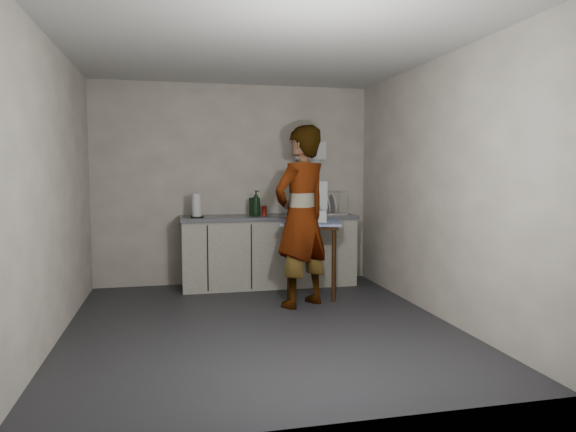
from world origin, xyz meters
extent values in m
plane|color=#26262B|center=(0.00, 0.00, 0.00)|extent=(4.00, 4.00, 0.00)
cube|color=#B1A99A|center=(0.00, 1.99, 1.30)|extent=(3.60, 0.02, 2.60)
cube|color=#B1A99A|center=(1.79, 0.00, 1.30)|extent=(0.02, 4.00, 2.60)
cube|color=#B1A99A|center=(-1.79, 0.00, 1.30)|extent=(0.02, 4.00, 2.60)
cube|color=silver|center=(0.00, 0.00, 2.60)|extent=(3.60, 4.00, 0.01)
cube|color=black|center=(0.40, 1.70, 0.04)|extent=(2.20, 0.52, 0.08)
cube|color=beige|center=(0.40, 1.70, 0.43)|extent=(2.20, 0.58, 0.86)
cube|color=#52545D|center=(0.40, 1.70, 0.89)|extent=(2.24, 0.62, 0.05)
cube|color=black|center=(-0.40, 1.41, 0.43)|extent=(0.02, 0.01, 0.80)
cube|color=black|center=(0.13, 1.41, 0.43)|extent=(0.02, 0.01, 0.80)
cube|color=black|center=(0.67, 1.41, 0.43)|extent=(0.01, 0.01, 0.80)
cube|color=black|center=(1.20, 1.41, 0.43)|extent=(0.02, 0.01, 0.80)
cube|color=white|center=(1.00, 1.92, 1.75)|extent=(0.42, 0.16, 0.24)
cube|color=white|center=(1.00, 1.97, 1.61)|extent=(0.30, 0.06, 0.04)
cube|color=black|center=(0.95, 1.83, 1.91)|extent=(0.14, 0.02, 0.10)
cylinder|color=#361A0C|center=(0.48, 0.87, 0.41)|extent=(0.04, 0.04, 0.82)
cylinder|color=#361A0C|center=(0.96, 0.71, 0.41)|extent=(0.04, 0.04, 0.82)
cylinder|color=#361A0C|center=(0.64, 1.35, 0.41)|extent=(0.04, 0.04, 0.82)
cylinder|color=#361A0C|center=(1.12, 1.19, 0.41)|extent=(0.04, 0.04, 0.82)
cube|color=#361A0C|center=(0.80, 1.03, 0.84)|extent=(0.77, 0.77, 0.04)
cube|color=#1B47A7|center=(0.80, 1.03, 0.87)|extent=(0.87, 0.87, 0.03)
imported|color=#B2A593|center=(0.56, 0.63, 0.98)|extent=(0.86, 0.77, 1.96)
imported|color=black|center=(0.23, 1.65, 1.07)|extent=(0.17, 0.18, 0.32)
cylinder|color=red|center=(0.35, 1.76, 0.97)|extent=(0.06, 0.06, 0.12)
cylinder|color=black|center=(0.18, 1.71, 1.03)|extent=(0.07, 0.07, 0.23)
cylinder|color=black|center=(-0.51, 1.60, 0.92)|extent=(0.17, 0.17, 0.02)
cylinder|color=white|center=(-0.51, 1.60, 1.07)|extent=(0.11, 0.11, 0.28)
cube|color=silver|center=(1.19, 1.67, 0.92)|extent=(0.45, 0.33, 0.02)
cylinder|color=silver|center=(0.99, 1.53, 1.08)|extent=(0.01, 0.01, 0.29)
cylinder|color=silver|center=(1.39, 1.53, 1.08)|extent=(0.01, 0.01, 0.29)
cylinder|color=silver|center=(0.99, 1.82, 1.08)|extent=(0.01, 0.01, 0.29)
cylinder|color=silver|center=(1.39, 1.82, 1.08)|extent=(0.01, 0.01, 0.29)
cylinder|color=white|center=(1.08, 1.67, 1.05)|extent=(0.06, 0.24, 0.24)
cylinder|color=white|center=(1.16, 1.67, 1.05)|extent=(0.06, 0.24, 0.24)
cylinder|color=white|center=(1.25, 1.67, 1.05)|extent=(0.06, 0.24, 0.24)
cube|color=white|center=(0.81, 1.04, 0.90)|extent=(0.42, 0.42, 0.01)
cube|color=white|center=(0.75, 0.89, 0.96)|extent=(0.32, 0.12, 0.12)
cube|color=white|center=(0.86, 1.19, 0.96)|extent=(0.32, 0.12, 0.12)
cube|color=white|center=(0.66, 1.09, 0.96)|extent=(0.12, 0.32, 0.12)
cube|color=white|center=(0.96, 0.99, 0.96)|extent=(0.12, 0.32, 0.12)
cube|color=white|center=(0.86, 1.20, 1.19)|extent=(0.32, 0.12, 0.33)
cylinder|color=white|center=(0.81, 1.04, 0.96)|extent=(0.22, 0.22, 0.12)
sphere|color=#F85BA1|center=(0.74, 1.02, 1.05)|extent=(0.07, 0.07, 0.07)
sphere|color=#5AB9F5|center=(0.84, 0.98, 1.05)|extent=(0.07, 0.07, 0.07)
sphere|color=#56D37C|center=(0.82, 1.09, 1.05)|extent=(0.07, 0.07, 0.07)
sphere|color=#F85BA1|center=(0.78, 1.10, 1.05)|extent=(0.07, 0.07, 0.07)
camera|label=1|loc=(-0.81, -4.74, 1.46)|focal=32.00mm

